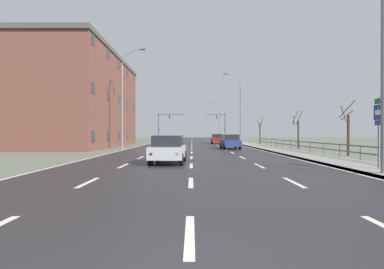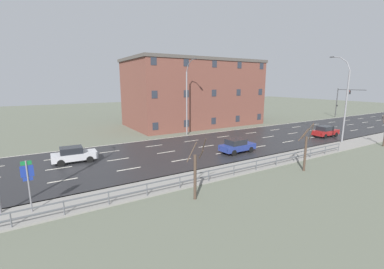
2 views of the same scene
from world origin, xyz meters
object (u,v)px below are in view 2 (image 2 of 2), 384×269
at_px(street_lamp_midground, 345,101).
at_px(brick_building, 194,93).
at_px(car_near_left, 237,146).
at_px(traffic_signal_left, 342,98).
at_px(car_mid_centre, 74,154).
at_px(highway_sign, 28,180).
at_px(car_far_left, 325,131).
at_px(street_lamp_left_bank, 187,99).

height_order(street_lamp_midground, brick_building, brick_building).
bearing_deg(car_near_left, brick_building, 159.39).
xyz_separation_m(traffic_signal_left, car_near_left, (10.96, -39.66, -3.48)).
bearing_deg(car_mid_centre, street_lamp_midground, 76.27).
height_order(highway_sign, car_mid_centre, highway_sign).
bearing_deg(car_mid_centre, traffic_signal_left, 97.69).
height_order(car_far_left, car_near_left, same).
xyz_separation_m(street_lamp_left_bank, car_near_left, (11.60, -0.35, -4.54)).
bearing_deg(highway_sign, car_near_left, 102.16).
distance_m(highway_sign, car_far_left, 36.58).
xyz_separation_m(street_lamp_left_bank, car_far_left, (11.49, 16.35, -4.54)).
relative_size(traffic_signal_left, brick_building, 0.27).
xyz_separation_m(car_far_left, car_near_left, (0.11, -16.71, 0.00)).
bearing_deg(street_lamp_left_bank, traffic_signal_left, 89.07).
bearing_deg(car_far_left, brick_building, -152.36).
relative_size(street_lamp_left_bank, car_mid_centre, 2.63).
distance_m(street_lamp_midground, brick_building, 24.64).
bearing_deg(street_lamp_midground, highway_sign, -88.37).
bearing_deg(brick_building, street_lamp_midground, 19.35).
xyz_separation_m(street_lamp_left_bank, brick_building, (-8.40, 6.22, 0.54)).
xyz_separation_m(highway_sign, car_far_left, (-4.33, 36.30, -1.30)).
distance_m(highway_sign, brick_building, 35.85).
bearing_deg(car_near_left, car_mid_centre, -111.21).
height_order(traffic_signal_left, car_mid_centre, traffic_signal_left).
bearing_deg(highway_sign, street_lamp_midground, 91.63).
height_order(street_lamp_midground, car_far_left, street_lamp_midground).
bearing_deg(car_far_left, street_lamp_midground, -29.84).
xyz_separation_m(highway_sign, car_near_left, (-4.22, 19.60, -1.30)).
bearing_deg(car_mid_centre, street_lamp_left_bank, 112.57).
bearing_deg(street_lamp_midground, brick_building, -160.65).
bearing_deg(car_far_left, traffic_signal_left, 115.95).
height_order(street_lamp_midground, car_near_left, street_lamp_midground).
bearing_deg(car_far_left, car_near_left, -88.99).
xyz_separation_m(highway_sign, brick_building, (-24.22, 26.17, 3.78)).
relative_size(car_mid_centre, car_near_left, 1.00).
xyz_separation_m(car_far_left, brick_building, (-19.89, -10.13, 5.08)).
height_order(highway_sign, car_near_left, highway_sign).
distance_m(car_mid_centre, car_far_left, 33.19).
distance_m(traffic_signal_left, car_near_left, 41.29).
relative_size(car_mid_centre, brick_building, 0.17).
bearing_deg(brick_building, car_far_left, 27.00).
xyz_separation_m(street_lamp_left_bank, traffic_signal_left, (0.64, 39.31, -1.06)).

